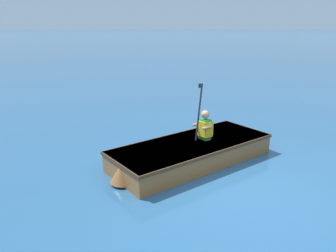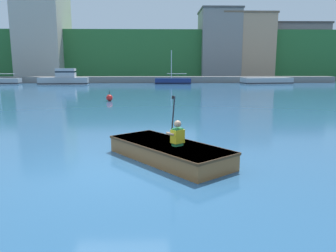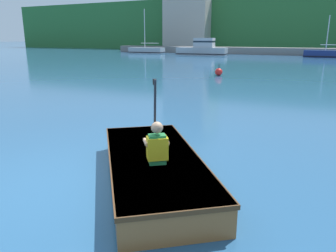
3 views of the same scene
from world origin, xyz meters
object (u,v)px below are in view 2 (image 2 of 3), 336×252
Objects in this scene: moored_boat_dock_west_end at (64,79)px; moored_boat_dock_center_near at (266,81)px; moored_boat_dock_center_far at (1,81)px; rowboat_foreground at (167,150)px; moored_boat_dock_west_inner at (173,81)px; channel_buoy at (109,98)px; person_paddler at (177,134)px.

moored_boat_dock_center_near is at bearing 2.31° from moored_boat_dock_west_end.
moored_boat_dock_center_far is (-8.96, 1.28, -0.37)m from moored_boat_dock_west_end.
moored_boat_dock_center_far is at bearing 120.32° from rowboat_foreground.
moored_boat_dock_west_inner is 0.70× the size of moored_boat_dock_center_near.
moored_boat_dock_west_inner is 0.83× the size of moored_boat_dock_center_far.
moored_boat_dock_west_end reaches higher than channel_buoy.
channel_buoy is at bearing -66.87° from moored_boat_dock_west_end.
moored_boat_dock_west_inner reaches higher than person_paddler.
moored_boat_dock_center_near reaches higher than channel_buoy.
channel_buoy is at bearing 104.69° from person_paddler.
moored_boat_dock_center_near is at bearing -0.28° from moored_boat_dock_center_far.
channel_buoy is (-5.28, -22.48, -0.16)m from moored_boat_dock_west_inner.
moored_boat_dock_west_inner reaches higher than channel_buoy.
moored_boat_dock_west_inner is 37.01m from rowboat_foreground.
rowboat_foreground is (-14.49, -37.02, -0.15)m from moored_boat_dock_center_near.
person_paddler is at bearing -51.85° from rowboat_foreground.
moored_boat_dock_west_end is at bearing -177.69° from moored_boat_dock_center_near.
moored_boat_dock_west_inner is 23.39m from moored_boat_dock_center_far.
person_paddler reaches higher than moored_boat_dock_center_near.
moored_boat_dock_center_far is 29.04m from channel_buoy.
person_paddler reaches higher than rowboat_foreground.
moored_boat_dock_west_end is 23.31m from channel_buoy.
rowboat_foreground is 14.95m from channel_buoy.
moored_boat_dock_center_far is 1.68× the size of rowboat_foreground.
channel_buoy reaches higher than rowboat_foreground.
rowboat_foreground is 2.97× the size of person_paddler.
person_paddler is 15.31m from channel_buoy.
moored_boat_dock_center_far is at bearing 128.58° from channel_buoy.
moored_boat_dock_center_near is (12.86, 0.04, 0.01)m from moored_boat_dock_west_inner.
moored_boat_dock_center_far reaches higher than moored_boat_dock_west_inner.
moored_boat_dock_west_end reaches higher than person_paddler.
moored_boat_dock_west_end is 9.06m from moored_boat_dock_center_far.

